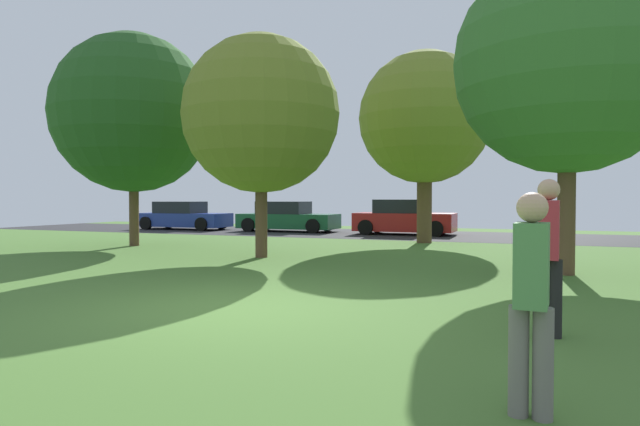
% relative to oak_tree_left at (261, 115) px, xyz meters
% --- Properties ---
extents(ground_plane, '(44.00, 44.00, 0.00)m').
position_rel_oak_tree_left_xyz_m(ground_plane, '(2.70, -5.97, -3.70)').
color(ground_plane, '#47702D').
extents(road_strip, '(44.00, 6.40, 0.01)m').
position_rel_oak_tree_left_xyz_m(road_strip, '(2.70, 10.03, -3.70)').
color(road_strip, '#28282B').
rests_on(road_strip, ground_plane).
extents(oak_tree_left, '(4.08, 4.08, 5.75)m').
position_rel_oak_tree_left_xyz_m(oak_tree_left, '(0.00, 0.00, 0.00)').
color(oak_tree_left, brown).
rests_on(oak_tree_left, ground_plane).
extents(birch_tree_lone, '(5.09, 5.09, 6.82)m').
position_rel_oak_tree_left_xyz_m(birch_tree_lone, '(-5.46, 1.56, 0.57)').
color(birch_tree_lone, brown).
rests_on(birch_tree_lone, ground_plane).
extents(maple_tree_near, '(4.48, 4.48, 6.51)m').
position_rel_oak_tree_left_xyz_m(maple_tree_near, '(7.20, -0.59, 0.55)').
color(maple_tree_near, brown).
rests_on(maple_tree_near, ground_plane).
extents(maple_tree_far, '(4.54, 4.54, 6.59)m').
position_rel_oak_tree_left_xyz_m(maple_tree_far, '(3.06, 6.21, 0.60)').
color(maple_tree_far, brown).
rests_on(maple_tree_far, ground_plane).
extents(person_thrower, '(0.30, 0.33, 1.75)m').
position_rel_oak_tree_left_xyz_m(person_thrower, '(6.74, -6.05, -2.73)').
color(person_thrower, black).
rests_on(person_thrower, ground_plane).
extents(person_catcher, '(0.30, 0.33, 1.58)m').
position_rel_oak_tree_left_xyz_m(person_catcher, '(6.58, -8.49, -2.84)').
color(person_catcher, slate).
rests_on(person_catcher, ground_plane).
extents(parked_car_blue, '(4.59, 1.97, 1.38)m').
position_rel_oak_tree_left_xyz_m(parked_car_blue, '(-9.58, 9.91, -3.07)').
color(parked_car_blue, '#233893').
rests_on(parked_car_blue, ground_plane).
extents(parked_car_green, '(4.60, 2.01, 1.39)m').
position_rel_oak_tree_left_xyz_m(parked_car_green, '(-4.07, 10.29, -3.07)').
color(parked_car_green, '#195633').
rests_on(parked_car_green, ground_plane).
extents(parked_car_red, '(4.15, 2.09, 1.49)m').
position_rel_oak_tree_left_xyz_m(parked_car_red, '(1.44, 10.20, -3.03)').
color(parked_car_red, '#B21E1E').
rests_on(parked_car_red, ground_plane).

